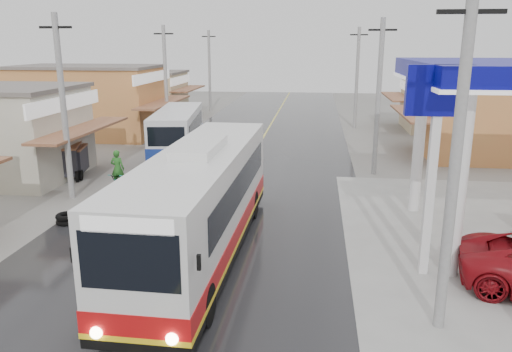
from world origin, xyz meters
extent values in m
plane|color=slate|center=(0.00, 0.00, 0.00)|extent=(120.00, 120.00, 0.00)
cube|color=black|center=(0.00, 15.00, 0.01)|extent=(12.00, 90.00, 0.02)
cube|color=#D8CC4C|center=(0.00, 15.00, 0.02)|extent=(0.15, 90.00, 0.01)
cylinder|color=white|center=(8.00, 9.00, 2.75)|extent=(0.44, 0.44, 5.50)
cylinder|color=white|center=(8.00, 3.00, 2.75)|extent=(0.44, 0.44, 5.50)
cube|color=white|center=(7.20, 3.00, 3.00)|extent=(0.25, 0.25, 6.00)
cube|color=#09097D|center=(7.20, 3.00, 5.50)|extent=(1.80, 0.30, 1.40)
cube|color=silver|center=(0.28, 3.53, 2.02)|extent=(2.72, 11.91, 2.92)
cube|color=black|center=(0.28, 3.53, 0.46)|extent=(2.74, 11.93, 0.30)
cube|color=red|center=(0.28, 3.53, 0.96)|extent=(2.76, 11.95, 0.54)
cube|color=yellow|center=(0.28, 3.53, 0.63)|extent=(2.77, 11.96, 0.14)
cube|color=black|center=(0.29, 4.03, 2.34)|extent=(2.70, 9.44, 0.99)
cube|color=black|center=(0.15, -2.35, 2.44)|extent=(2.17, 0.16, 1.28)
cube|color=black|center=(0.40, 9.41, 2.44)|extent=(2.17, 0.16, 1.09)
cube|color=white|center=(0.15, -2.35, 3.23)|extent=(1.97, 0.16, 0.35)
cube|color=silver|center=(0.28, 3.53, 3.63)|extent=(1.25, 2.99, 0.30)
cylinder|color=black|center=(-0.90, -0.60, 0.56)|extent=(0.37, 1.09, 1.09)
cylinder|color=black|center=(1.27, -0.64, 0.56)|extent=(0.37, 1.09, 1.09)
cylinder|color=black|center=(-0.73, 7.31, 0.56)|extent=(0.37, 1.09, 1.09)
cylinder|color=black|center=(1.44, 7.26, 0.56)|extent=(0.37, 1.09, 1.09)
sphere|color=#FFF2CC|center=(-0.69, -2.40, 0.76)|extent=(0.28, 0.28, 0.28)
sphere|color=#FFF2CC|center=(0.99, -2.43, 0.76)|extent=(0.28, 0.28, 0.28)
cube|color=black|center=(-1.23, -2.07, 2.39)|extent=(0.08, 0.08, 0.35)
cube|color=black|center=(1.54, -2.13, 2.39)|extent=(0.08, 0.08, 0.35)
cube|color=silver|center=(-4.52, 17.91, 1.67)|extent=(3.38, 8.73, 2.36)
cube|color=navy|center=(-4.52, 17.91, 0.87)|extent=(3.43, 8.77, 0.94)
cube|color=black|center=(-4.52, 17.91, 2.00)|extent=(3.23, 7.33, 0.85)
cube|color=black|center=(-3.96, 13.75, 2.00)|extent=(1.97, 0.38, 1.04)
cylinder|color=black|center=(-5.12, 14.78, 0.49)|extent=(0.41, 0.97, 0.94)
cylinder|color=black|center=(-3.12, 15.05, 0.49)|extent=(0.41, 0.97, 0.94)
cylinder|color=black|center=(-5.93, 20.77, 0.49)|extent=(0.41, 0.97, 0.94)
cylinder|color=black|center=(-3.92, 21.04, 0.49)|extent=(0.41, 0.97, 0.94)
imported|color=black|center=(-5.04, 9.88, 0.52)|extent=(0.76, 1.99, 1.03)
imported|color=#276A23|center=(-5.04, 9.65, 1.26)|extent=(0.64, 0.43, 1.71)
cube|color=#26262D|center=(-8.83, 12.18, 0.97)|extent=(1.90, 2.36, 1.33)
cube|color=brown|center=(-8.83, 12.18, 1.69)|extent=(1.97, 2.42, 0.10)
cylinder|color=black|center=(-9.29, 11.27, 0.31)|extent=(0.37, 0.64, 0.61)
cylinder|color=black|center=(-9.74, 12.63, 0.31)|extent=(0.37, 0.64, 0.61)
cylinder|color=black|center=(-7.96, 11.49, 0.31)|extent=(0.31, 0.62, 0.61)
cube|color=#26262D|center=(-8.66, 12.54, 0.88)|extent=(1.59, 2.08, 1.21)
cube|color=brown|center=(-8.66, 12.54, 1.53)|extent=(1.65, 2.14, 0.09)
cylinder|color=black|center=(-9.15, 11.76, 0.28)|extent=(0.29, 0.58, 0.56)
cylinder|color=black|center=(-9.44, 13.02, 0.28)|extent=(0.29, 0.58, 0.56)
cylinder|color=black|center=(-7.93, 11.85, 0.28)|extent=(0.23, 0.57, 0.56)
torus|color=black|center=(-5.60, 5.77, 0.10)|extent=(0.81, 0.81, 0.21)
torus|color=black|center=(-5.60, 5.77, 0.31)|extent=(0.81, 0.81, 0.21)
camera|label=1|loc=(3.86, -11.38, 6.76)|focal=35.00mm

